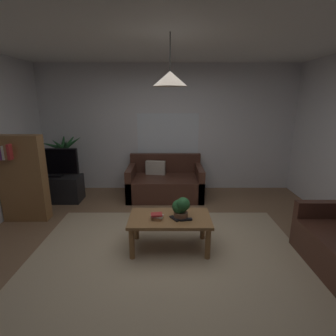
# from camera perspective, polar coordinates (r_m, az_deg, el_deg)

# --- Properties ---
(floor) EXTENTS (5.36, 4.98, 0.02)m
(floor) POSITION_cam_1_polar(r_m,az_deg,el_deg) (3.57, -0.01, -17.99)
(floor) COLOR brown
(floor) RESTS_ON ground
(rug) EXTENTS (3.49, 2.74, 0.01)m
(rug) POSITION_cam_1_polar(r_m,az_deg,el_deg) (3.39, -0.02, -19.63)
(rug) COLOR tan
(rug) RESTS_ON ground
(wall_back) EXTENTS (5.48, 0.06, 2.64)m
(wall_back) POSITION_cam_1_polar(r_m,az_deg,el_deg) (5.55, 0.06, 8.65)
(wall_back) COLOR silver
(wall_back) RESTS_ON ground
(ceiling) EXTENTS (5.36, 4.98, 0.02)m
(ceiling) POSITION_cam_1_polar(r_m,az_deg,el_deg) (3.08, -0.02, 28.44)
(ceiling) COLOR white
(window_pane) EXTENTS (1.30, 0.01, 0.97)m
(window_pane) POSITION_cam_1_polar(r_m,az_deg,el_deg) (5.53, 0.14, 6.96)
(window_pane) COLOR white
(couch_under_window) EXTENTS (1.48, 0.89, 0.82)m
(couch_under_window) POSITION_cam_1_polar(r_m,az_deg,el_deg) (5.25, -0.52, -3.43)
(couch_under_window) COLOR #47281E
(couch_under_window) RESTS_ON ground
(coffee_table) EXTENTS (1.06, 0.59, 0.45)m
(coffee_table) POSITION_cam_1_polar(r_m,az_deg,el_deg) (3.44, 0.53, -11.92)
(coffee_table) COLOR olive
(coffee_table) RESTS_ON ground
(book_on_table_0) EXTENTS (0.14, 0.12, 0.03)m
(book_on_table_0) POSITION_cam_1_polar(r_m,az_deg,el_deg) (3.33, -2.29, -11.10)
(book_on_table_0) COLOR #99663F
(book_on_table_0) RESTS_ON coffee_table
(book_on_table_1) EXTENTS (0.17, 0.12, 0.02)m
(book_on_table_1) POSITION_cam_1_polar(r_m,az_deg,el_deg) (3.33, -2.28, -10.59)
(book_on_table_1) COLOR beige
(book_on_table_1) RESTS_ON coffee_table
(book_on_table_2) EXTENTS (0.15, 0.12, 0.02)m
(book_on_table_2) POSITION_cam_1_polar(r_m,az_deg,el_deg) (3.32, -2.40, -10.25)
(book_on_table_2) COLOR #B22D2D
(book_on_table_2) RESTS_ON coffee_table
(remote_on_table_0) EXTENTS (0.17, 0.08, 0.02)m
(remote_on_table_0) POSITION_cam_1_polar(r_m,az_deg,el_deg) (3.32, 4.10, -11.31)
(remote_on_table_0) COLOR black
(remote_on_table_0) RESTS_ON coffee_table
(remote_on_table_1) EXTENTS (0.13, 0.16, 0.02)m
(remote_on_table_1) POSITION_cam_1_polar(r_m,az_deg,el_deg) (3.34, 1.61, -11.13)
(remote_on_table_1) COLOR black
(remote_on_table_1) RESTS_ON coffee_table
(potted_plant_on_table) EXTENTS (0.23, 0.22, 0.28)m
(potted_plant_on_table) POSITION_cam_1_polar(r_m,az_deg,el_deg) (3.33, 3.04, -8.67)
(potted_plant_on_table) COLOR brown
(potted_plant_on_table) RESTS_ON coffee_table
(tv_stand) EXTENTS (0.90, 0.44, 0.50)m
(tv_stand) POSITION_cam_1_polar(r_m,az_deg,el_deg) (5.46, -23.00, -4.18)
(tv_stand) COLOR black
(tv_stand) RESTS_ON ground
(tv) EXTENTS (0.89, 0.16, 0.55)m
(tv) POSITION_cam_1_polar(r_m,az_deg,el_deg) (5.30, -23.67, 1.19)
(tv) COLOR black
(tv) RESTS_ON tv_stand
(potted_palm_corner) EXTENTS (0.91, 0.73, 1.27)m
(potted_palm_corner) POSITION_cam_1_polar(r_m,az_deg,el_deg) (5.79, -21.52, 0.36)
(potted_palm_corner) COLOR brown
(potted_palm_corner) RESTS_ON ground
(bookshelf_corner) EXTENTS (0.70, 0.31, 1.40)m
(bookshelf_corner) POSITION_cam_1_polar(r_m,az_deg,el_deg) (4.73, -29.35, -1.90)
(bookshelf_corner) COLOR olive
(bookshelf_corner) RESTS_ON ground
(pendant_lamp) EXTENTS (0.40, 0.40, 0.56)m
(pendant_lamp) POSITION_cam_1_polar(r_m,az_deg,el_deg) (3.07, 0.62, 19.16)
(pendant_lamp) COLOR black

